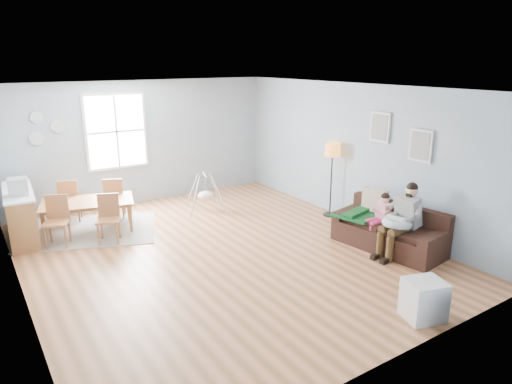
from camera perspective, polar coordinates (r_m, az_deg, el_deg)
room at (r=7.15m, az=-4.65°, el=10.54°), size 8.40×9.40×3.90m
window at (r=10.21m, az=-17.08°, el=7.25°), size 1.32×0.08×1.62m
pictures at (r=8.33m, az=17.49°, el=6.70°), size 0.05×1.34×0.74m
wall_plates at (r=9.89m, az=-25.02°, el=7.23°), size 0.67×0.02×0.66m
sofa at (r=8.16m, az=16.41°, el=-4.96°), size 1.03×1.94×0.75m
green_throw at (r=8.36m, az=12.73°, el=-2.63°), size 1.00×0.89×0.04m
beige_pillow at (r=8.43m, az=14.61°, el=-1.11°), size 0.23×0.47×0.45m
father at (r=7.81m, az=17.77°, el=-3.08°), size 0.86×0.40×1.21m
nursing_pillow at (r=7.72m, az=17.19°, el=-3.77°), size 0.60×0.59×0.20m
infant at (r=7.71m, az=17.05°, el=-3.24°), size 0.17×0.33×0.12m
toddler at (r=8.07m, az=15.33°, el=-2.31°), size 0.48×0.24×0.76m
floor_lamp at (r=9.30m, az=9.52°, el=4.48°), size 0.31×0.31×1.52m
storage_cube at (r=6.18m, az=20.18°, el=-12.55°), size 0.57×0.53×0.51m
rug at (r=9.24m, az=-20.01°, el=-4.51°), size 2.87×2.55×0.01m
dining_table at (r=9.14m, az=-20.18°, el=-2.85°), size 1.83×1.32×0.58m
chair_sw at (r=8.61m, az=-23.63°, el=-2.93°), size 0.53×0.53×0.88m
chair_se at (r=8.47m, az=-17.97°, el=-2.79°), size 0.51×0.51×0.85m
chair_nw at (r=9.71m, az=-22.29°, el=-0.73°), size 0.51×0.51×0.87m
chair_ne at (r=9.59m, az=-17.30°, el=-0.48°), size 0.51×0.51×0.86m
counter at (r=9.16m, az=-27.31°, el=-2.53°), size 0.60×1.66×0.91m
monitor at (r=8.71m, az=-27.64°, el=0.61°), size 0.34×0.33×0.29m
baby_swing at (r=9.71m, az=-6.33°, el=-0.36°), size 1.00×1.01×0.81m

